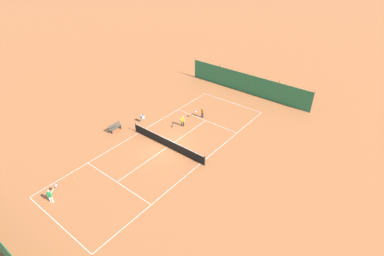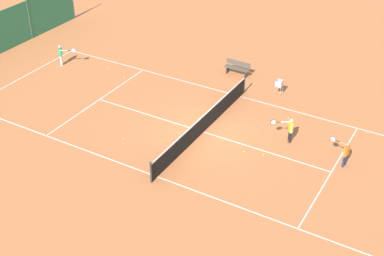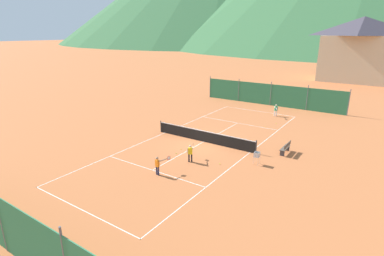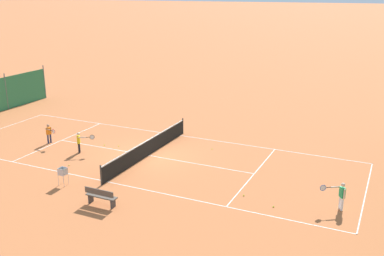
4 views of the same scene
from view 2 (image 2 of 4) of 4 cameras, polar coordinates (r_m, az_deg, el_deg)
name	(u,v)px [view 2 (image 2 of 4)]	position (r m, az deg, el deg)	size (l,w,h in m)	color
ground_plane	(203,132)	(26.03, 1.23, -0.43)	(600.00, 600.00, 0.00)	#BC6638
court_line_markings	(203,132)	(26.03, 1.23, -0.43)	(8.25, 23.85, 0.01)	white
tennis_net	(204,123)	(25.76, 1.24, 0.50)	(9.18, 0.08, 1.06)	#2D2D2D
player_near_baseline	(345,152)	(24.32, 16.02, -2.49)	(0.59, 0.98, 1.23)	#23284C
player_far_baseline	(61,54)	(33.15, -13.77, 7.72)	(0.57, 1.05, 1.27)	white
player_near_service	(290,129)	(25.36, 10.37, -0.06)	(0.55, 1.04, 1.25)	black
tennis_ball_by_net_right	(264,155)	(24.60, 7.65, -2.86)	(0.07, 0.07, 0.07)	#CCE033
tennis_ball_by_net_left	(244,151)	(24.72, 5.55, -2.50)	(0.07, 0.07, 0.07)	#CCE033
tennis_ball_mid_court	(288,118)	(27.48, 10.23, 1.02)	(0.07, 0.07, 0.07)	#CCE033
tennis_ball_far_corner	(109,68)	(32.48, -8.89, 6.37)	(0.07, 0.07, 0.07)	#CCE033
tennis_ball_alley_left	(124,139)	(25.66, -7.30, -1.17)	(0.07, 0.07, 0.07)	#CCE033
tennis_ball_service_box	(125,77)	(31.24, -7.21, 5.39)	(0.07, 0.07, 0.07)	#CCE033
ball_hopper	(279,84)	(29.28, 9.28, 4.62)	(0.36, 0.36, 0.89)	#B7B7BC
courtside_bench	(237,68)	(31.26, 4.86, 6.41)	(0.36, 1.50, 0.84)	#51473D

